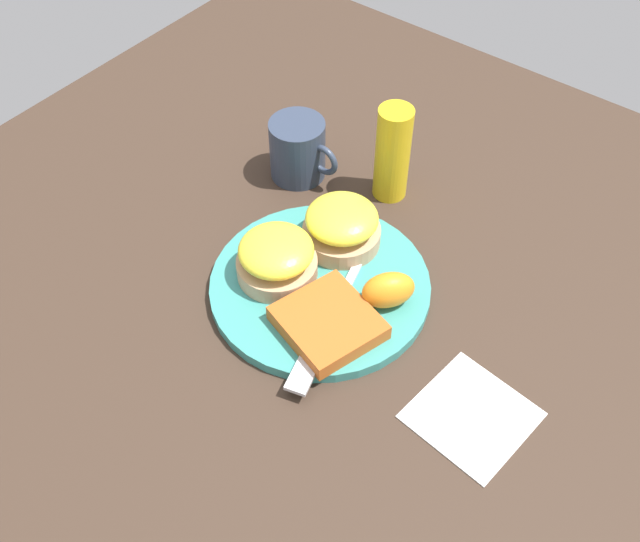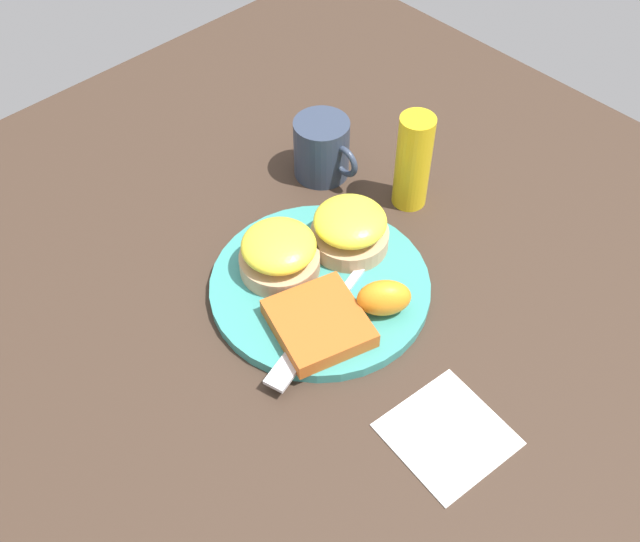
# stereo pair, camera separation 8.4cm
# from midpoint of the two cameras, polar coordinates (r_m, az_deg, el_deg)

# --- Properties ---
(ground_plane) EXTENTS (1.10, 1.10, 0.00)m
(ground_plane) POSITION_cam_midpoint_polar(r_m,az_deg,el_deg) (0.87, -2.77, -1.63)
(ground_plane) COLOR #38281E
(plate) EXTENTS (0.25, 0.25, 0.01)m
(plate) POSITION_cam_midpoint_polar(r_m,az_deg,el_deg) (0.86, -2.79, -1.33)
(plate) COLOR teal
(plate) RESTS_ON ground_plane
(sandwich_benedict_left) EXTENTS (0.09, 0.09, 0.06)m
(sandwich_benedict_left) POSITION_cam_midpoint_polar(r_m,az_deg,el_deg) (0.88, -1.07, 3.32)
(sandwich_benedict_left) COLOR tan
(sandwich_benedict_left) RESTS_ON plate
(sandwich_benedict_right) EXTENTS (0.09, 0.09, 0.06)m
(sandwich_benedict_right) POSITION_cam_midpoint_polar(r_m,az_deg,el_deg) (0.85, -6.17, 0.85)
(sandwich_benedict_right) COLOR tan
(sandwich_benedict_right) RESTS_ON plate
(hashbrown_patty) EXTENTS (0.12, 0.12, 0.02)m
(hashbrown_patty) POSITION_cam_midpoint_polar(r_m,az_deg,el_deg) (0.81, -2.36, -4.14)
(hashbrown_patty) COLOR #B4571E
(hashbrown_patty) RESTS_ON plate
(orange_wedge) EXTENTS (0.07, 0.07, 0.04)m
(orange_wedge) POSITION_cam_midpoint_polar(r_m,az_deg,el_deg) (0.82, 2.32, -1.64)
(orange_wedge) COLOR orange
(orange_wedge) RESTS_ON plate
(fork) EXTENTS (0.08, 0.23, 0.00)m
(fork) POSITION_cam_midpoint_polar(r_m,az_deg,el_deg) (0.82, -2.19, -3.97)
(fork) COLOR silver
(fork) RESTS_ON plate
(cup) EXTENTS (0.10, 0.07, 0.08)m
(cup) POSITION_cam_midpoint_polar(r_m,az_deg,el_deg) (0.98, -4.14, 9.09)
(cup) COLOR #2D384C
(cup) RESTS_ON ground_plane
(napkin) EXTENTS (0.12, 0.12, 0.00)m
(napkin) POSITION_cam_midpoint_polar(r_m,az_deg,el_deg) (0.78, 8.44, -11.00)
(napkin) COLOR white
(napkin) RESTS_ON ground_plane
(condiment_bottle) EXTENTS (0.04, 0.04, 0.13)m
(condiment_bottle) POSITION_cam_midpoint_polar(r_m,az_deg,el_deg) (0.94, 2.98, 8.81)
(condiment_bottle) COLOR gold
(condiment_bottle) RESTS_ON ground_plane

